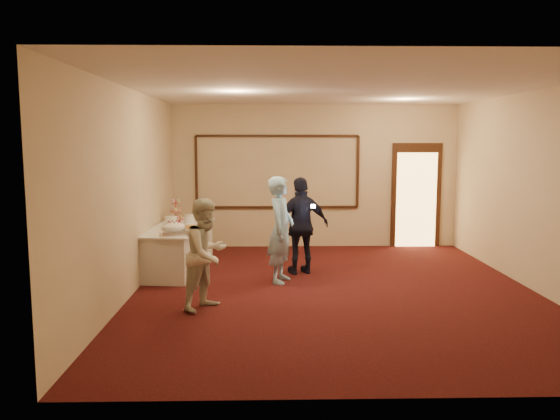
% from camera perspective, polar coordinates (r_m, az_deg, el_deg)
% --- Properties ---
extents(floor, '(7.00, 7.00, 0.00)m').
position_cam_1_polar(floor, '(8.37, 5.71, -8.34)').
color(floor, black).
rests_on(floor, ground).
extents(room_walls, '(6.04, 7.04, 3.02)m').
position_cam_1_polar(room_walls, '(8.07, 5.89, 5.65)').
color(room_walls, beige).
rests_on(room_walls, floor).
extents(wall_molding, '(3.45, 0.04, 1.55)m').
position_cam_1_polar(wall_molding, '(11.49, -0.28, 4.02)').
color(wall_molding, black).
rests_on(wall_molding, room_walls).
extents(doorway, '(1.05, 0.07, 2.20)m').
position_cam_1_polar(doorway, '(11.94, 14.03, 1.42)').
color(doorway, black).
rests_on(doorway, floor).
extents(buffet_table, '(1.09, 2.31, 0.77)m').
position_cam_1_polar(buffet_table, '(9.66, -10.60, -3.96)').
color(buffet_table, silver).
rests_on(buffet_table, floor).
extents(pavlova_tray, '(0.50, 0.59, 0.20)m').
position_cam_1_polar(pavlova_tray, '(8.80, -10.97, -1.95)').
color(pavlova_tray, silver).
rests_on(pavlova_tray, buffet_table).
extents(cupcake_stand, '(0.29, 0.29, 0.43)m').
position_cam_1_polar(cupcake_stand, '(10.41, -10.82, -0.18)').
color(cupcake_stand, '#C8494D').
rests_on(cupcake_stand, buffet_table).
extents(plate_stack_a, '(0.21, 0.21, 0.18)m').
position_cam_1_polar(plate_stack_a, '(9.64, -11.32, -1.17)').
color(plate_stack_a, white).
rests_on(plate_stack_a, buffet_table).
extents(plate_stack_b, '(0.19, 0.19, 0.15)m').
position_cam_1_polar(plate_stack_b, '(9.97, -9.45, -0.91)').
color(plate_stack_b, white).
rests_on(plate_stack_b, buffet_table).
extents(tart, '(0.29, 0.29, 0.06)m').
position_cam_1_polar(tart, '(9.29, -9.50, -1.82)').
color(tart, white).
rests_on(tart, buffet_table).
extents(man, '(0.55, 0.70, 1.69)m').
position_cam_1_polar(man, '(8.64, 0.09, -2.08)').
color(man, '#92C7F0').
rests_on(man, floor).
extents(woman, '(0.87, 0.91, 1.49)m').
position_cam_1_polar(woman, '(7.36, -7.66, -4.59)').
color(woman, beige).
rests_on(woman, floor).
extents(guest, '(1.04, 0.67, 1.64)m').
position_cam_1_polar(guest, '(9.22, 2.27, -1.65)').
color(guest, black).
rests_on(guest, floor).
extents(camera_flash, '(0.07, 0.04, 0.05)m').
position_cam_1_polar(camera_flash, '(8.89, 3.48, 0.39)').
color(camera_flash, white).
rests_on(camera_flash, guest).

